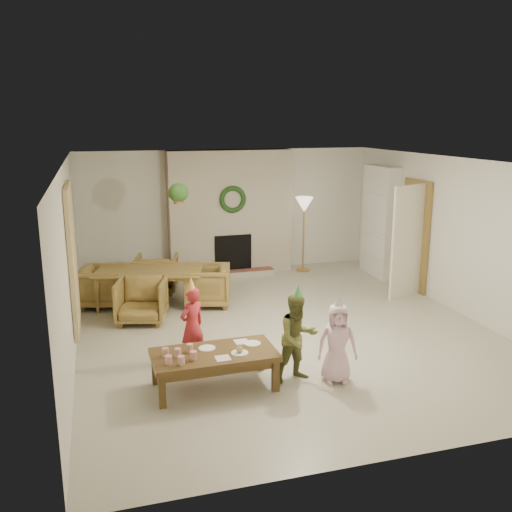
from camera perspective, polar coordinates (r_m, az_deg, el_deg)
name	(u,v)px	position (r m, az deg, el deg)	size (l,w,h in m)	color
floor	(282,328)	(8.57, 2.70, -7.32)	(7.00, 7.00, 0.00)	#B7B29E
ceiling	(284,162)	(8.01, 2.90, 9.60)	(7.00, 7.00, 0.00)	white
wall_back	(228,211)	(11.50, -2.89, 4.61)	(7.00, 7.00, 0.00)	silver
wall_front	(412,333)	(5.16, 15.64, -7.57)	(7.00, 7.00, 0.00)	silver
wall_left	(69,262)	(7.78, -18.59, -0.57)	(7.00, 7.00, 0.00)	silver
wall_right	(459,236)	(9.59, 20.02, 1.93)	(7.00, 7.00, 0.00)	silver
fireplace_mass	(230,213)	(11.31, -2.66, 4.46)	(2.50, 0.40, 2.50)	#4D2614
fireplace_hearth	(235,274)	(11.24, -2.17, -1.82)	(1.60, 0.30, 0.12)	maroon
fireplace_firebox	(233,253)	(11.30, -2.40, 0.31)	(0.75, 0.12, 0.75)	black
fireplace_wreath	(233,199)	(11.05, -2.39, 5.81)	(0.54, 0.54, 0.10)	#173C16
floor_lamp_base	(303,270)	(11.73, 4.82, -1.42)	(0.29, 0.29, 0.03)	gold
floor_lamp_post	(304,237)	(11.56, 4.89, 1.96)	(0.03, 0.03, 1.39)	gold
floor_lamp_shade	(304,205)	(11.45, 4.96, 5.25)	(0.37, 0.37, 0.31)	beige
bookshelf_carcass	(380,221)	(11.43, 12.57, 3.48)	(0.30, 1.00, 2.20)	white
bookshelf_shelf_a	(377,253)	(11.56, 12.31, 0.30)	(0.30, 0.92, 0.03)	white
bookshelf_shelf_b	(378,234)	(11.47, 12.41, 2.24)	(0.30, 0.92, 0.03)	white
bookshelf_shelf_c	(379,214)	(11.40, 12.52, 4.21)	(0.30, 0.92, 0.03)	white
bookshelf_shelf_d	(381,194)	(11.34, 12.62, 6.21)	(0.30, 0.92, 0.03)	white
books_row_lower	(381,248)	(11.39, 12.62, 0.81)	(0.20, 0.40, 0.24)	#A2351D
books_row_mid	(377,226)	(11.48, 12.24, 2.97)	(0.20, 0.44, 0.24)	navy
books_row_upper	(381,208)	(11.28, 12.70, 4.78)	(0.20, 0.36, 0.22)	#B08D25
door_frame	(415,236)	(10.58, 15.95, 2.01)	(0.05, 0.86, 2.04)	olive
door_leaf	(408,242)	(10.07, 15.25, 1.36)	(0.05, 0.80, 2.00)	beige
curtain_panel	(72,258)	(7.97, -18.26, -0.21)	(0.06, 1.20, 2.00)	beige
dining_table	(150,288)	(9.62, -10.81, -3.21)	(1.77, 0.99, 0.62)	olive
dining_chair_near	(142,300)	(8.87, -11.61, -4.48)	(0.73, 0.76, 0.69)	olive
dining_chair_far	(157,274)	(10.34, -10.14, -1.78)	(0.73, 0.76, 0.69)	olive
dining_chair_left	(103,286)	(9.76, -15.33, -3.01)	(0.73, 0.76, 0.69)	olive
dining_chair_right	(207,286)	(9.50, -5.01, -3.03)	(0.73, 0.76, 0.69)	olive
hanging_plant_cord	(178,179)	(9.19, -8.00, 7.84)	(0.01, 0.01, 0.70)	tan
hanging_plant_pot	(179,200)	(9.24, -7.93, 5.68)	(0.16, 0.16, 0.12)	brown
hanging_plant_foliage	(178,193)	(9.22, -7.95, 6.42)	(0.32, 0.32, 0.32)	#244B19
coffee_table_top	(214,355)	(6.62, -4.30, -10.05)	(1.45, 0.72, 0.07)	brown
coffee_table_apron	(214,361)	(6.65, -4.29, -10.67)	(1.34, 0.61, 0.09)	brown
coffee_leg_fl	(162,392)	(6.35, -9.59, -13.52)	(0.08, 0.08, 0.38)	brown
coffee_leg_fr	(275,376)	(6.62, 2.00, -12.14)	(0.08, 0.08, 0.38)	brown
coffee_leg_bl	(155,369)	(6.88, -10.28, -11.33)	(0.08, 0.08, 0.38)	brown
coffee_leg_br	(260,356)	(7.13, 0.42, -10.16)	(0.08, 0.08, 0.38)	brown
cup_a	(168,360)	(6.35, -8.95, -10.46)	(0.08, 0.08, 0.10)	silver
cup_b	(165,352)	(6.55, -9.25, -9.68)	(0.08, 0.08, 0.10)	silver
cup_c	(181,360)	(6.31, -7.66, -10.54)	(0.08, 0.08, 0.10)	silver
cup_d	(178,353)	(6.51, -8.00, -9.76)	(0.08, 0.08, 0.10)	silver
cup_e	(194,356)	(6.42, -6.40, -10.08)	(0.08, 0.08, 0.10)	silver
cup_f	(190,348)	(6.62, -6.78, -9.33)	(0.08, 0.08, 0.10)	silver
plate_a	(207,348)	(6.71, -5.04, -9.36)	(0.20, 0.20, 0.01)	white
plate_b	(240,353)	(6.57, -1.68, -9.86)	(0.20, 0.20, 0.01)	white
plate_c	(252,343)	(6.82, -0.37, -8.92)	(0.20, 0.20, 0.01)	white
food_scoop	(240,349)	(6.55, -1.69, -9.51)	(0.08, 0.08, 0.08)	tan
napkin_left	(223,358)	(6.44, -3.41, -10.39)	(0.17, 0.17, 0.01)	#FFBBBF
napkin_right	(242,342)	(6.87, -1.49, -8.76)	(0.17, 0.17, 0.01)	#FFBBBF
child_red	(192,326)	(7.24, -6.55, -7.11)	(0.37, 0.24, 1.02)	#B5262C
party_hat_red	(191,284)	(7.06, -6.67, -2.90)	(0.14, 0.14, 0.19)	#DAE54C
child_plaid	(298,338)	(6.75, 4.28, -8.34)	(0.53, 0.41, 1.09)	olive
party_hat_plaid	(298,291)	(6.56, 4.37, -3.62)	(0.13, 0.13, 0.18)	#48A950
child_pink	(337,343)	(6.79, 8.31, -8.82)	(0.48, 0.31, 0.98)	#F1C1D4
party_hat_pink	(339,301)	(6.61, 8.47, -4.59)	(0.13, 0.13, 0.18)	silver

